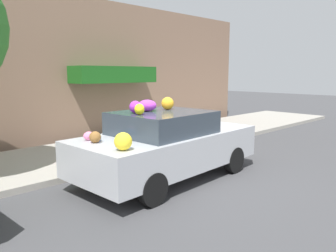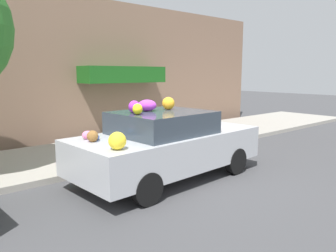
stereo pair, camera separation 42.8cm
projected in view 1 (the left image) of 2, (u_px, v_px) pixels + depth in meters
name	position (u px, v px, depth m)	size (l,w,h in m)	color
ground_plane	(164.00, 176.00, 7.13)	(60.00, 60.00, 0.00)	#424244
sidewalk_curb	(97.00, 152.00, 9.03)	(24.00, 3.20, 0.13)	#9E998E
building_facade	(59.00, 70.00, 10.31)	(18.00, 1.20, 4.67)	#846651
fire_hydrant	(89.00, 147.00, 7.77)	(0.20, 0.20, 0.70)	red
art_car	(167.00, 143.00, 6.89)	(4.22, 2.03, 1.71)	#B7BABF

